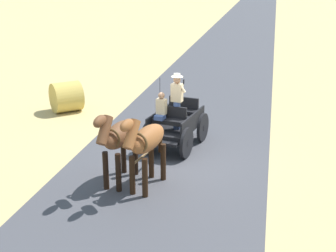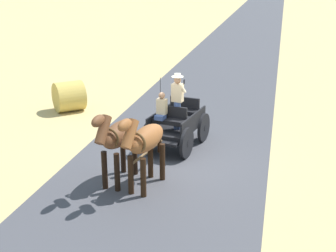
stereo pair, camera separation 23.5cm
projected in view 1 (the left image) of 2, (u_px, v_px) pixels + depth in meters
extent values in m
plane|color=tan|center=(172.00, 157.00, 14.27)|extent=(200.00, 200.00, 0.00)
cube|color=#424247|center=(172.00, 157.00, 14.27)|extent=(5.87, 160.00, 0.01)
cube|color=black|center=(176.00, 127.00, 14.92)|extent=(1.57, 2.38, 0.12)
cube|color=black|center=(193.00, 121.00, 14.62)|extent=(0.42, 2.07, 0.44)
cube|color=black|center=(160.00, 117.00, 15.04)|extent=(0.42, 2.07, 0.44)
cube|color=black|center=(161.00, 142.00, 13.89)|extent=(1.11, 0.42, 0.08)
cube|color=black|center=(189.00, 121.00, 16.03)|extent=(0.74, 0.32, 0.06)
cube|color=black|center=(169.00, 121.00, 14.27)|extent=(1.07, 0.53, 0.14)
cube|color=black|center=(171.00, 113.00, 14.36)|extent=(1.02, 0.26, 0.44)
cube|color=black|center=(182.00, 111.00, 15.23)|extent=(1.07, 0.53, 0.14)
cube|color=black|center=(184.00, 104.00, 15.31)|extent=(1.02, 0.26, 0.44)
cylinder|color=black|center=(187.00, 143.00, 14.08)|extent=(0.27, 0.96, 0.96)
cylinder|color=black|center=(187.00, 143.00, 14.08)|extent=(0.16, 0.23, 0.21)
cylinder|color=black|center=(148.00, 137.00, 14.55)|extent=(0.27, 0.96, 0.96)
cylinder|color=black|center=(148.00, 137.00, 14.55)|extent=(0.16, 0.23, 0.21)
cylinder|color=black|center=(203.00, 127.00, 15.42)|extent=(0.27, 0.96, 0.96)
cylinder|color=black|center=(203.00, 127.00, 15.42)|extent=(0.16, 0.23, 0.21)
cylinder|color=black|center=(167.00, 123.00, 15.89)|extent=(0.27, 0.96, 0.96)
cylinder|color=black|center=(167.00, 123.00, 15.89)|extent=(0.16, 0.23, 0.21)
cylinder|color=brown|center=(147.00, 152.00, 13.02)|extent=(0.42, 1.98, 0.07)
cylinder|color=black|center=(160.00, 98.00, 14.15)|extent=(0.02, 0.02, 1.30)
cylinder|color=#384C7F|center=(177.00, 115.00, 14.41)|extent=(0.22, 0.22, 0.90)
cube|color=tan|center=(177.00, 93.00, 14.17)|extent=(0.37, 0.28, 0.56)
sphere|color=#9E7051|center=(177.00, 80.00, 14.04)|extent=(0.22, 0.22, 0.22)
cylinder|color=beige|center=(177.00, 77.00, 14.01)|extent=(0.36, 0.36, 0.01)
cylinder|color=beige|center=(177.00, 75.00, 13.99)|extent=(0.20, 0.20, 0.10)
cylinder|color=tan|center=(182.00, 88.00, 14.01)|extent=(0.27, 0.12, 0.32)
cube|color=black|center=(184.00, 82.00, 13.91)|extent=(0.03, 0.07, 0.14)
cube|color=#384C7F|center=(160.00, 117.00, 14.21)|extent=(0.33, 0.36, 0.14)
cube|color=tan|center=(161.00, 106.00, 14.21)|extent=(0.33, 0.25, 0.48)
sphere|color=#9E7051|center=(161.00, 95.00, 14.10)|extent=(0.20, 0.20, 0.20)
ellipsoid|color=brown|center=(148.00, 139.00, 11.93)|extent=(0.87, 1.64, 0.64)
cylinder|color=black|center=(145.00, 178.00, 11.67)|extent=(0.15, 0.15, 1.05)
cylinder|color=black|center=(132.00, 175.00, 11.81)|extent=(0.15, 0.15, 1.05)
cylinder|color=black|center=(163.00, 162.00, 12.61)|extent=(0.15, 0.15, 1.05)
cylinder|color=black|center=(151.00, 160.00, 12.75)|extent=(0.15, 0.15, 1.05)
cylinder|color=brown|center=(132.00, 134.00, 11.07)|extent=(0.39, 0.69, 0.73)
ellipsoid|color=brown|center=(127.00, 125.00, 10.78)|extent=(0.33, 0.57, 0.28)
cube|color=black|center=(132.00, 133.00, 11.08)|extent=(0.16, 0.50, 0.56)
cylinder|color=black|center=(160.00, 140.00, 12.67)|extent=(0.11, 0.11, 0.70)
torus|color=brown|center=(138.00, 143.00, 11.43)|extent=(0.55, 0.18, 0.55)
ellipsoid|color=brown|center=(120.00, 134.00, 12.22)|extent=(0.75, 1.62, 0.64)
cylinder|color=black|center=(118.00, 173.00, 11.96)|extent=(0.15, 0.15, 1.05)
cylinder|color=black|center=(106.00, 171.00, 12.08)|extent=(0.15, 0.15, 1.05)
cylinder|color=black|center=(135.00, 157.00, 12.93)|extent=(0.15, 0.15, 1.05)
cylinder|color=black|center=(124.00, 155.00, 13.05)|extent=(0.15, 0.15, 1.05)
cylinder|color=brown|center=(105.00, 130.00, 11.34)|extent=(0.34, 0.68, 0.73)
ellipsoid|color=brown|center=(100.00, 121.00, 11.05)|extent=(0.29, 0.56, 0.28)
cube|color=black|center=(105.00, 129.00, 11.35)|extent=(0.12, 0.51, 0.56)
cylinder|color=black|center=(132.00, 136.00, 12.98)|extent=(0.11, 0.11, 0.70)
torus|color=brown|center=(111.00, 138.00, 11.71)|extent=(0.55, 0.14, 0.55)
cylinder|color=gold|center=(66.00, 97.00, 18.53)|extent=(1.62, 1.63, 1.20)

